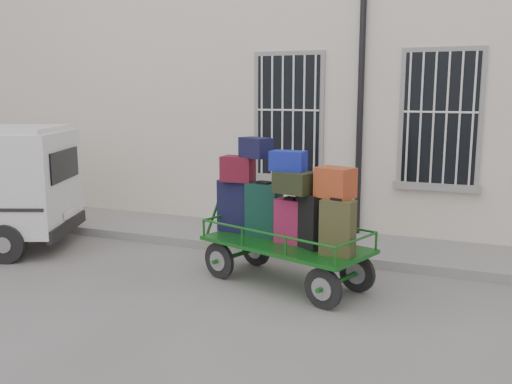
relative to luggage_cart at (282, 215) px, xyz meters
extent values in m
plane|color=slate|center=(-0.48, -0.20, -1.00)|extent=(80.00, 80.00, 0.00)
cube|color=beige|center=(-0.48, 5.30, 2.00)|extent=(24.00, 5.00, 6.00)
cylinder|color=black|center=(0.47, 2.72, 1.80)|extent=(0.11, 0.11, 5.60)
cube|color=black|center=(-0.88, 2.78, 1.25)|extent=(1.20, 0.08, 2.20)
cube|color=gray|center=(-0.88, 2.76, 0.09)|extent=(1.45, 0.22, 0.12)
cube|color=black|center=(1.82, 2.78, 1.25)|extent=(1.20, 0.08, 2.20)
cube|color=gray|center=(1.82, 2.76, 0.09)|extent=(1.45, 0.22, 0.12)
cube|color=gray|center=(-0.48, 2.00, -0.93)|extent=(24.00, 1.70, 0.15)
cylinder|color=black|center=(-0.93, -0.13, -0.73)|extent=(0.53, 0.23, 0.54)
cylinder|color=gray|center=(-0.93, -0.13, -0.73)|extent=(0.31, 0.19, 0.30)
cylinder|color=black|center=(-0.67, 0.64, -0.73)|extent=(0.53, 0.23, 0.54)
cylinder|color=gray|center=(-0.67, 0.64, -0.73)|extent=(0.31, 0.19, 0.30)
cylinder|color=black|center=(0.80, -0.72, -0.73)|extent=(0.53, 0.23, 0.54)
cylinder|color=gray|center=(0.80, -0.72, -0.73)|extent=(0.31, 0.19, 0.30)
cylinder|color=black|center=(1.06, 0.06, -0.73)|extent=(0.53, 0.23, 0.54)
cylinder|color=gray|center=(1.06, 0.06, -0.73)|extent=(0.31, 0.19, 0.30)
cube|color=#155E1A|center=(0.07, -0.04, -0.41)|extent=(2.58, 1.77, 0.05)
cylinder|color=#155E1A|center=(-1.31, 0.43, -0.25)|extent=(0.31, 0.14, 0.60)
cube|color=black|center=(-0.85, 0.32, 0.01)|extent=(0.55, 0.36, 0.78)
cube|color=black|center=(-0.85, 0.32, 0.41)|extent=(0.24, 0.20, 0.03)
cube|color=#0D2F26|center=(-0.35, 0.19, 0.01)|extent=(0.53, 0.33, 0.78)
cube|color=black|center=(-0.35, 0.19, 0.41)|extent=(0.23, 0.19, 0.03)
cube|color=maroon|center=(0.13, -0.02, -0.07)|extent=(0.45, 0.31, 0.62)
cube|color=black|center=(0.13, -0.02, 0.25)|extent=(0.19, 0.17, 0.03)
cube|color=black|center=(0.46, -0.15, -0.02)|extent=(0.46, 0.42, 0.73)
cube|color=black|center=(0.46, -0.15, 0.37)|extent=(0.19, 0.17, 0.03)
cube|color=#31341A|center=(0.88, -0.37, -0.02)|extent=(0.45, 0.30, 0.72)
cube|color=black|center=(0.88, -0.37, 0.36)|extent=(0.20, 0.17, 0.03)
cube|color=#501025|center=(-0.79, 0.25, 0.58)|extent=(0.48, 0.34, 0.37)
cube|color=black|center=(0.23, -0.15, 0.50)|extent=(0.60, 0.52, 0.29)
cube|color=maroon|center=(0.80, -0.21, 0.54)|extent=(0.55, 0.48, 0.39)
cube|color=black|center=(-0.48, 0.18, 0.91)|extent=(0.54, 0.45, 0.29)
cube|color=#172AA0|center=(0.10, -0.08, 0.77)|extent=(0.47, 0.29, 0.27)
cube|color=black|center=(-4.06, 0.33, 0.47)|extent=(0.51, 1.23, 0.51)
cube|color=black|center=(-4.07, 0.33, -0.60)|extent=(0.71, 1.64, 0.20)
cube|color=white|center=(-4.04, 0.34, -0.39)|extent=(0.17, 0.37, 0.11)
cylinder|color=black|center=(-4.41, -0.72, -0.68)|extent=(0.66, 0.42, 0.63)
cylinder|color=black|center=(-5.03, 0.87, -0.68)|extent=(0.66, 0.42, 0.63)
camera|label=1|loc=(2.60, -7.35, 1.71)|focal=40.00mm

